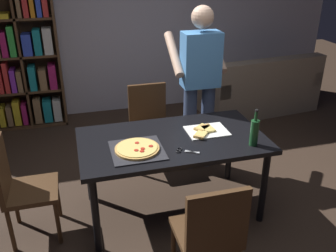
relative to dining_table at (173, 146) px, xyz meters
The scene contains 13 objects.
ground_plane 0.67m from the dining_table, ahead, with size 12.00×12.00×0.00m, color #38281E.
back_wall 2.70m from the dining_table, 90.00° to the left, with size 6.40×0.10×2.80m, color #BCB7C6.
dining_table is the anchor object (origin of this frame).
chair_near_camera 0.94m from the dining_table, 90.00° to the right, with size 0.42×0.42×0.90m.
chair_far_side 0.94m from the dining_table, 90.00° to the left, with size 0.42×0.42×0.90m.
chair_left_end 1.30m from the dining_table, behind, with size 0.42×0.42×0.90m.
couch 2.78m from the dining_table, 46.18° to the left, with size 1.78×1.02×0.85m.
bookshelf 2.85m from the dining_table, 123.37° to the left, with size 1.40×0.35×1.95m.
person_serving_pizza 0.92m from the dining_table, 55.30° to the left, with size 0.55×0.54×1.75m.
pepperoni_pizza_on_tray 0.37m from the dining_table, 158.46° to the right, with size 0.42×0.42×0.04m.
pizza_slices_on_towel 0.33m from the dining_table, ahead, with size 0.36×0.30×0.03m.
wine_bottle 0.71m from the dining_table, 24.85° to the right, with size 0.07×0.07×0.32m.
kitchen_scissors 0.26m from the dining_table, 84.56° to the right, with size 0.19×0.14×0.01m.
Camera 1 is at (-0.78, -2.71, 2.21)m, focal length 39.51 mm.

